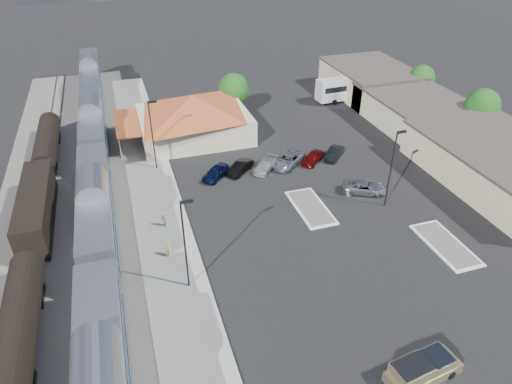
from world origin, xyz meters
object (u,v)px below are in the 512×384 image
object	(u,v)px
pickup_truck	(424,369)
suv	(365,187)
station_depot	(193,116)
coach_bus	(351,87)

from	to	relation	value
pickup_truck	suv	distance (m)	24.40
station_depot	coach_bus	xyz separation A→B (m)	(28.05, 6.33, -0.90)
pickup_truck	suv	world-z (taller)	pickup_truck
station_depot	coach_bus	distance (m)	28.77
station_depot	suv	distance (m)	26.31
suv	coach_bus	world-z (taller)	coach_bus
station_depot	pickup_truck	distance (m)	44.61
station_depot	coach_bus	size ratio (longest dim) A/B	1.50
station_depot	coach_bus	world-z (taller)	station_depot
station_depot	coach_bus	bearing A→B (deg)	12.71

